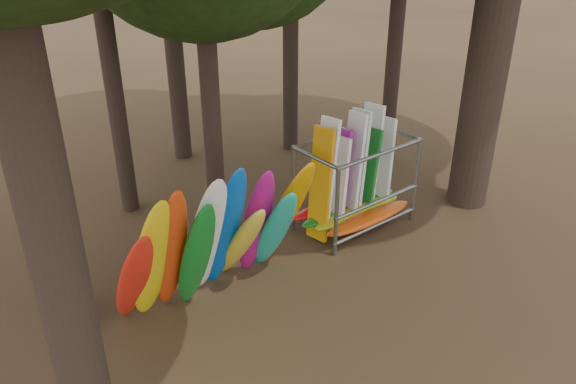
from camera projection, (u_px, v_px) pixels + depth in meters
ground at (353, 264)px, 12.43m from camera, size 120.00×120.00×0.00m
kayak_row at (219, 240)px, 10.77m from camera, size 4.17×1.83×3.17m
storage_rack at (354, 187)px, 13.53m from camera, size 3.10×1.63×2.85m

